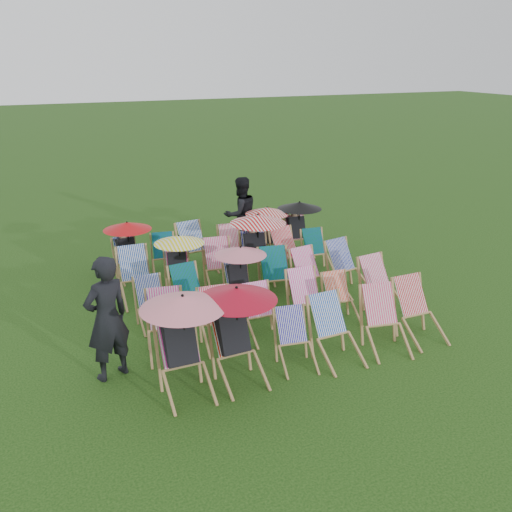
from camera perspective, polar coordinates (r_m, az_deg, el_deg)
name	(u,v)px	position (r m, az deg, el deg)	size (l,w,h in m)	color
ground	(258,307)	(10.91, 0.18, -5.09)	(100.00, 100.00, 0.00)	black
deckchair_0	(184,344)	(8.06, -7.25, -8.73)	(1.21, 1.25, 1.43)	#A17C4B
deckchair_1	(237,333)	(8.31, -1.90, -7.74)	(1.19, 1.25, 1.41)	#A17C4B
deckchair_2	(296,340)	(8.82, 4.00, -8.42)	(0.66, 0.84, 0.84)	#A17C4B
deckchair_3	(337,331)	(8.99, 8.06, -7.49)	(0.70, 0.94, 0.99)	#A17C4B
deckchair_4	(386,321)	(9.46, 12.86, -6.39)	(0.80, 1.01, 0.99)	#A17C4B
deckchair_5	(420,311)	(9.95, 16.12, -5.31)	(0.68, 0.93, 0.99)	#A17C4B
deckchair_6	(167,326)	(9.20, -8.91, -6.90)	(0.79, 1.00, 0.98)	#A17C4B
deckchair_7	(219,320)	(9.38, -3.71, -6.40)	(0.66, 0.88, 0.91)	#A17C4B
deckchair_8	(263,313)	(9.63, 0.69, -5.76)	(0.58, 0.80, 0.86)	#A17C4B
deckchair_9	(309,301)	(10.03, 5.37, -4.49)	(0.68, 0.91, 0.96)	#A17C4B
deckchair_10	(341,299)	(10.33, 8.55, -4.29)	(0.59, 0.80, 0.83)	#A17C4B
deckchair_11	(384,286)	(10.81, 12.66, -2.97)	(0.77, 0.99, 0.99)	#A17C4B
deckchair_12	(153,304)	(10.18, -10.30, -4.73)	(0.56, 0.78, 0.84)	#A17C4B
deckchair_13	(191,295)	(10.32, -6.48, -3.86)	(0.71, 0.93, 0.94)	#A17C4B
deckchair_14	(240,277)	(10.68, -1.59, -2.09)	(0.98, 1.03, 1.16)	#A17C4B
deckchair_15	(278,277)	(10.98, 2.19, -2.12)	(0.79, 1.00, 0.99)	#A17C4B
deckchair_16	(312,275)	(11.20, 5.66, -1.91)	(0.74, 0.94, 0.94)	#A17C4B
deckchair_17	(349,267)	(11.62, 9.26, -1.13)	(0.81, 1.01, 0.99)	#A17C4B
deckchair_18	(137,277)	(11.21, -11.84, -2.03)	(0.69, 0.95, 1.01)	#A17C4B
deckchair_19	(179,264)	(11.38, -7.75, -0.82)	(1.00, 1.06, 1.18)	#A17C4B
deckchair_20	(220,265)	(11.62, -3.57, -0.95)	(0.74, 0.96, 0.97)	#A17C4B
deckchair_21	(257,247)	(11.94, 0.09, 0.94)	(1.18, 1.26, 1.40)	#A17C4B
deckchair_22	(291,254)	(12.21, 3.54, 0.17)	(0.82, 1.02, 1.00)	#A17C4B
deckchair_23	(318,252)	(12.62, 6.20, 0.43)	(0.63, 0.84, 0.87)	#A17C4B
deckchair_24	(128,249)	(12.38, -12.63, 0.65)	(1.02, 1.09, 1.21)	#A17C4B
deckchair_25	(164,256)	(12.48, -9.14, 0.02)	(0.68, 0.86, 0.85)	#A17C4B
deckchair_26	(197,248)	(12.62, -5.95, 0.80)	(0.81, 1.03, 1.02)	#A17C4B
deckchair_27	(232,247)	(12.88, -2.44, 0.93)	(0.69, 0.88, 0.87)	#A17C4B
deckchair_28	(267,232)	(13.26, 1.06, 2.40)	(1.01, 1.07, 1.20)	#A17C4B
deckchair_29	(299,227)	(13.59, 4.30, 2.89)	(1.05, 1.11, 1.25)	#A17C4B
person_left	(107,318)	(8.55, -14.68, -6.06)	(0.69, 0.46, 1.90)	black
person_rear	(241,214)	(13.71, -1.54, 4.18)	(0.88, 0.69, 1.82)	black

